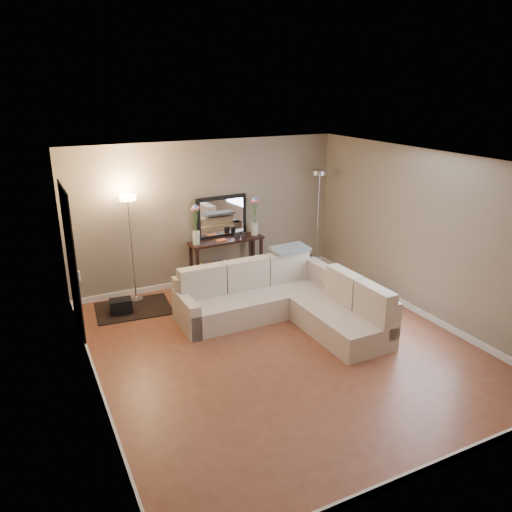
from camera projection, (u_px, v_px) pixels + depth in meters
name	position (u px, v px, depth m)	size (l,w,h in m)	color
floor	(281.00, 346.00, 7.04)	(5.00, 5.50, 0.01)	brown
ceiling	(284.00, 160.00, 6.18)	(5.00, 5.50, 0.01)	white
wall_back	(208.00, 213.00, 8.95)	(5.00, 0.02, 2.60)	gray
wall_front	(439.00, 356.00, 4.27)	(5.00, 0.02, 2.60)	gray
wall_left	(86.00, 293.00, 5.56)	(0.02, 5.50, 2.60)	gray
wall_right	(425.00, 235.00, 7.66)	(0.02, 5.50, 2.60)	gray
baseboard_back	(210.00, 279.00, 9.34)	(5.00, 0.03, 0.10)	white
baseboard_front	(421.00, 471.00, 4.70)	(5.00, 0.03, 0.10)	white
baseboard_left	(100.00, 388.00, 5.98)	(0.03, 5.50, 0.10)	white
baseboard_right	(416.00, 310.00, 8.06)	(0.03, 5.50, 0.10)	white
doorway	(72.00, 263.00, 7.08)	(0.02, 1.20, 2.20)	black
switch_plate	(79.00, 276.00, 6.33)	(0.02, 0.08, 0.12)	white
sectional_sofa	(284.00, 300.00, 7.74)	(2.51, 2.38, 0.87)	beige
throw_blanket	(290.00, 249.00, 8.24)	(0.63, 0.36, 0.05)	gray
console_table	(223.00, 259.00, 9.06)	(1.41, 0.46, 0.85)	black
leaning_mirror	(222.00, 217.00, 9.01)	(0.98, 0.11, 0.77)	black
table_decor	(227.00, 239.00, 8.95)	(0.59, 0.14, 0.14)	#C55422
flower_vase_left	(196.00, 228.00, 8.62)	(0.16, 0.14, 0.73)	silver
flower_vase_right	(255.00, 220.00, 9.17)	(0.16, 0.14, 0.73)	silver
floor_lamp_lit	(130.00, 228.00, 8.12)	(0.28, 0.28, 1.82)	silver
floor_lamp_unlit	(318.00, 201.00, 9.46)	(0.35, 0.35, 1.99)	silver
charcoal_rug	(133.00, 308.00, 8.20)	(1.19, 0.89, 0.02)	black
black_bag	(121.00, 306.00, 8.00)	(0.34, 0.24, 0.22)	black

